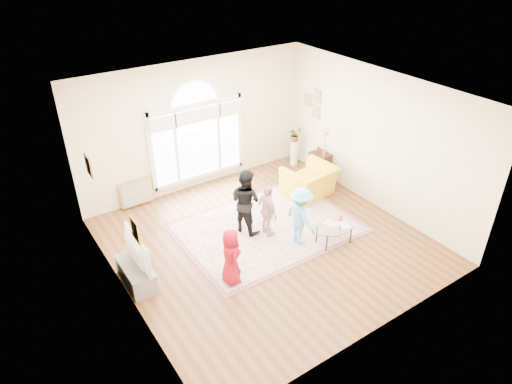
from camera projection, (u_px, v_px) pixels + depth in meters
ground at (267, 241)px, 9.66m from camera, size 6.00×6.00×0.00m
room_shell at (200, 129)px, 10.89m from camera, size 6.00×6.00×6.00m
area_rug at (267, 228)px, 10.07m from camera, size 3.60×2.60×0.02m
rug_border at (267, 228)px, 10.07m from camera, size 3.80×2.80×0.01m
tv_console at (136, 274)px, 8.44m from camera, size 0.45×1.00×0.42m
television at (133, 252)px, 8.18m from camera, size 0.17×1.07×0.62m
coffee_table at (335, 227)px, 9.43m from camera, size 1.03×0.71×0.54m
armchair at (309, 181)px, 11.14m from camera, size 1.26×1.13×0.75m
side_cabinet at (320, 165)px, 11.92m from camera, size 0.40×0.50×0.70m
floor_lamp at (325, 139)px, 11.12m from camera, size 0.27×0.27×1.51m
plant_pedestal at (294, 153)px, 12.58m from camera, size 0.20×0.20×0.70m
potted_plant at (295, 134)px, 12.30m from camera, size 0.39×0.35×0.40m
leaning_picture at (138, 205)px, 10.90m from camera, size 0.80×0.14×0.62m
child_red at (231, 257)px, 8.28m from camera, size 0.45×0.61×1.14m
child_black at (246, 201)px, 9.63m from camera, size 0.75×0.85×1.46m
child_pink at (268, 211)px, 9.56m from camera, size 0.35×0.72×1.18m
child_blue at (301, 216)px, 9.30m from camera, size 0.48×0.83×1.28m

